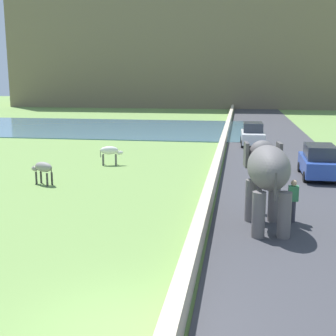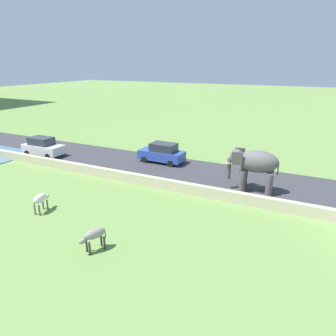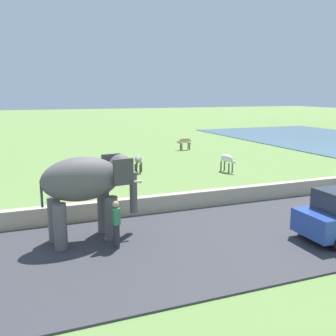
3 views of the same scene
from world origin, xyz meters
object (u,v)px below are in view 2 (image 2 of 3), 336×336
Objects in this scene: cow_grey at (94,235)px; cow_white at (41,199)px; car_white at (43,147)px; person_beside_elephant at (246,174)px; elephant at (254,164)px; car_blue at (162,153)px.

cow_grey and cow_white have the same top height.
car_white reaches higher than cow_grey.
person_beside_elephant is at bearing -87.06° from car_white.
person_beside_elephant reaches higher than cow_white.
cow_white is at bearing 129.54° from elephant.
person_beside_elephant is at bearing -45.41° from cow_white.
car_blue is 14.18m from cow_grey.
elephant reaches higher than cow_grey.
car_white is 2.83× the size of cow_white.
car_blue is at bearing 74.72° from person_beside_elephant.
person_beside_elephant is 0.40× the size of car_white.
cow_grey is (-13.72, -3.60, -0.06)m from car_blue.
car_blue is (2.17, 7.94, 0.03)m from person_beside_elephant.
elephant is 19.78m from car_white.
car_blue is 2.87× the size of cow_grey.
car_blue is at bearing 69.81° from elephant.
cow_grey is at bearing -108.72° from cow_white.
person_beside_elephant is 1.15× the size of cow_white.
car_blue is at bearing 14.72° from cow_grey.
car_white reaches higher than person_beside_elephant.
elephant reaches higher than car_blue.
person_beside_elephant is (1.01, 0.69, -1.16)m from elephant.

